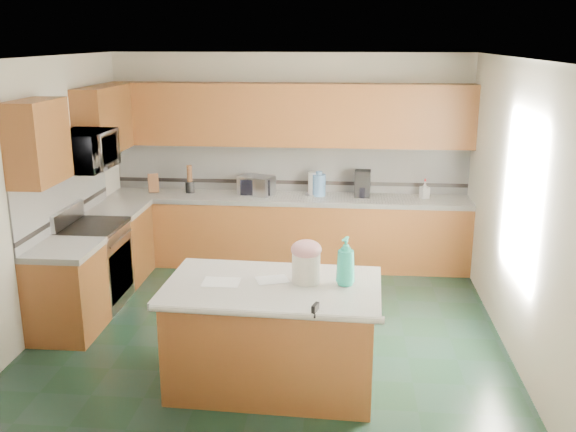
# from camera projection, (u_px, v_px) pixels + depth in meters

# --- Properties ---
(floor) EXTENTS (4.60, 4.60, 0.00)m
(floor) POSITION_uv_depth(u_px,v_px,m) (270.00, 331.00, 6.52)
(floor) COLOR black
(floor) RESTS_ON ground
(ceiling) EXTENTS (4.60, 4.60, 0.00)m
(ceiling) POSITION_uv_depth(u_px,v_px,m) (268.00, 58.00, 5.79)
(ceiling) COLOR white
(ceiling) RESTS_ON ground
(wall_back) EXTENTS (4.60, 0.04, 2.70)m
(wall_back) POSITION_uv_depth(u_px,v_px,m) (290.00, 158.00, 8.38)
(wall_back) COLOR silver
(wall_back) RESTS_ON ground
(wall_front) EXTENTS (4.60, 0.04, 2.70)m
(wall_front) POSITION_uv_depth(u_px,v_px,m) (224.00, 296.00, 3.93)
(wall_front) COLOR silver
(wall_front) RESTS_ON ground
(wall_left) EXTENTS (0.04, 4.60, 2.70)m
(wall_left) POSITION_uv_depth(u_px,v_px,m) (37.00, 197.00, 6.36)
(wall_left) COLOR silver
(wall_left) RESTS_ON ground
(wall_right) EXTENTS (0.04, 4.60, 2.70)m
(wall_right) POSITION_uv_depth(u_px,v_px,m) (517.00, 208.00, 5.96)
(wall_right) COLOR silver
(wall_right) RESTS_ON ground
(back_base_cab) EXTENTS (4.60, 0.60, 0.86)m
(back_base_cab) POSITION_uv_depth(u_px,v_px,m) (288.00, 233.00, 8.32)
(back_base_cab) COLOR #432610
(back_base_cab) RESTS_ON ground
(back_countertop) EXTENTS (4.60, 0.64, 0.06)m
(back_countertop) POSITION_uv_depth(u_px,v_px,m) (288.00, 198.00, 8.20)
(back_countertop) COLOR white
(back_countertop) RESTS_ON back_base_cab
(back_upper_cab) EXTENTS (4.60, 0.33, 0.78)m
(back_upper_cab) POSITION_uv_depth(u_px,v_px,m) (289.00, 115.00, 8.05)
(back_upper_cab) COLOR #432610
(back_upper_cab) RESTS_ON wall_back
(back_backsplash) EXTENTS (4.60, 0.02, 0.63)m
(back_backsplash) POSITION_uv_depth(u_px,v_px,m) (290.00, 168.00, 8.38)
(back_backsplash) COLOR silver
(back_backsplash) RESTS_ON back_countertop
(back_accent_band) EXTENTS (4.60, 0.01, 0.05)m
(back_accent_band) POSITION_uv_depth(u_px,v_px,m) (290.00, 182.00, 8.43)
(back_accent_band) COLOR black
(back_accent_band) RESTS_ON back_countertop
(left_base_cab_rear) EXTENTS (0.60, 0.82, 0.86)m
(left_base_cab_rear) POSITION_uv_depth(u_px,v_px,m) (120.00, 245.00, 7.82)
(left_base_cab_rear) COLOR #432610
(left_base_cab_rear) RESTS_ON ground
(left_counter_rear) EXTENTS (0.64, 0.82, 0.06)m
(left_counter_rear) POSITION_uv_depth(u_px,v_px,m) (117.00, 209.00, 7.69)
(left_counter_rear) COLOR white
(left_counter_rear) RESTS_ON left_base_cab_rear
(left_base_cab_front) EXTENTS (0.60, 0.72, 0.86)m
(left_base_cab_front) POSITION_uv_depth(u_px,v_px,m) (67.00, 294.00, 6.35)
(left_base_cab_front) COLOR #432610
(left_base_cab_front) RESTS_ON ground
(left_counter_front) EXTENTS (0.64, 0.72, 0.06)m
(left_counter_front) POSITION_uv_depth(u_px,v_px,m) (62.00, 250.00, 6.23)
(left_counter_front) COLOR white
(left_counter_front) RESTS_ON left_base_cab_front
(left_backsplash) EXTENTS (0.02, 2.30, 0.63)m
(left_backsplash) POSITION_uv_depth(u_px,v_px,m) (65.00, 195.00, 6.92)
(left_backsplash) COLOR silver
(left_backsplash) RESTS_ON wall_left
(left_accent_band) EXTENTS (0.01, 2.30, 0.05)m
(left_accent_band) POSITION_uv_depth(u_px,v_px,m) (67.00, 213.00, 6.97)
(left_accent_band) COLOR black
(left_accent_band) RESTS_ON wall_left
(left_upper_cab_rear) EXTENTS (0.33, 1.09, 0.78)m
(left_upper_cab_rear) POSITION_uv_depth(u_px,v_px,m) (103.00, 120.00, 7.55)
(left_upper_cab_rear) COLOR #432610
(left_upper_cab_rear) RESTS_ON wall_left
(left_upper_cab_front) EXTENTS (0.33, 0.72, 0.78)m
(left_upper_cab_front) POSITION_uv_depth(u_px,v_px,m) (38.00, 142.00, 5.95)
(left_upper_cab_front) COLOR #432610
(left_upper_cab_front) RESTS_ON wall_left
(range_body) EXTENTS (0.60, 0.76, 0.88)m
(range_body) POSITION_uv_depth(u_px,v_px,m) (95.00, 267.00, 7.06)
(range_body) COLOR #B7B7BC
(range_body) RESTS_ON ground
(range_oven_door) EXTENTS (0.02, 0.68, 0.55)m
(range_oven_door) POSITION_uv_depth(u_px,v_px,m) (121.00, 271.00, 7.04)
(range_oven_door) COLOR black
(range_oven_door) RESTS_ON range_body
(range_cooktop) EXTENTS (0.62, 0.78, 0.04)m
(range_cooktop) POSITION_uv_depth(u_px,v_px,m) (92.00, 227.00, 6.93)
(range_cooktop) COLOR black
(range_cooktop) RESTS_ON range_body
(range_handle) EXTENTS (0.02, 0.66, 0.02)m
(range_handle) POSITION_uv_depth(u_px,v_px,m) (121.00, 238.00, 6.94)
(range_handle) COLOR #B7B7BC
(range_handle) RESTS_ON range_body
(range_backguard) EXTENTS (0.06, 0.76, 0.18)m
(range_backguard) POSITION_uv_depth(u_px,v_px,m) (67.00, 216.00, 6.92)
(range_backguard) COLOR #B7B7BC
(range_backguard) RESTS_ON range_body
(microwave) EXTENTS (0.50, 0.73, 0.41)m
(microwave) POSITION_uv_depth(u_px,v_px,m) (85.00, 151.00, 6.71)
(microwave) COLOR #B7B7BC
(microwave) RESTS_ON wall_left
(island_base) EXTENTS (1.71, 1.02, 0.86)m
(island_base) POSITION_uv_depth(u_px,v_px,m) (273.00, 338.00, 5.42)
(island_base) COLOR #432610
(island_base) RESTS_ON ground
(island_top) EXTENTS (1.82, 1.13, 0.06)m
(island_top) POSITION_uv_depth(u_px,v_px,m) (273.00, 287.00, 5.29)
(island_top) COLOR white
(island_top) RESTS_ON island_base
(island_bullnose) EXTENTS (1.78, 0.13, 0.06)m
(island_bullnose) POSITION_uv_depth(u_px,v_px,m) (264.00, 314.00, 4.78)
(island_bullnose) COLOR white
(island_bullnose) RESTS_ON island_base
(treat_jar) EXTENTS (0.26, 0.26, 0.25)m
(treat_jar) POSITION_uv_depth(u_px,v_px,m) (306.00, 268.00, 5.30)
(treat_jar) COLOR silver
(treat_jar) RESTS_ON island_top
(treat_jar_lid) EXTENTS (0.25, 0.25, 0.16)m
(treat_jar_lid) POSITION_uv_depth(u_px,v_px,m) (306.00, 249.00, 5.25)
(treat_jar_lid) COLOR #C7838B
(treat_jar_lid) RESTS_ON treat_jar
(treat_jar_knob) EXTENTS (0.08, 0.03, 0.03)m
(treat_jar_knob) POSITION_uv_depth(u_px,v_px,m) (306.00, 243.00, 5.24)
(treat_jar_knob) COLOR tan
(treat_jar_knob) RESTS_ON treat_jar_lid
(treat_jar_knob_end_l) EXTENTS (0.04, 0.04, 0.04)m
(treat_jar_knob_end_l) POSITION_uv_depth(u_px,v_px,m) (301.00, 243.00, 5.24)
(treat_jar_knob_end_l) COLOR tan
(treat_jar_knob_end_l) RESTS_ON treat_jar_lid
(treat_jar_knob_end_r) EXTENTS (0.04, 0.04, 0.04)m
(treat_jar_knob_end_r) POSITION_uv_depth(u_px,v_px,m) (311.00, 243.00, 5.24)
(treat_jar_knob_end_r) COLOR tan
(treat_jar_knob_end_r) RESTS_ON treat_jar_lid
(soap_bottle_island) EXTENTS (0.20, 0.20, 0.41)m
(soap_bottle_island) POSITION_uv_depth(u_px,v_px,m) (346.00, 261.00, 5.22)
(soap_bottle_island) COLOR #25B39A
(soap_bottle_island) RESTS_ON island_top
(paper_sheet_a) EXTENTS (0.31, 0.27, 0.00)m
(paper_sheet_a) POSITION_uv_depth(u_px,v_px,m) (272.00, 280.00, 5.37)
(paper_sheet_a) COLOR white
(paper_sheet_a) RESTS_ON island_top
(paper_sheet_b) EXTENTS (0.31, 0.23, 0.00)m
(paper_sheet_b) POSITION_uv_depth(u_px,v_px,m) (221.00, 282.00, 5.32)
(paper_sheet_b) COLOR white
(paper_sheet_b) RESTS_ON island_top
(clamp_body) EXTENTS (0.06, 0.10, 0.09)m
(clamp_body) POSITION_uv_depth(u_px,v_px,m) (315.00, 310.00, 4.76)
(clamp_body) COLOR black
(clamp_body) RESTS_ON island_top
(clamp_handle) EXTENTS (0.02, 0.07, 0.02)m
(clamp_handle) POSITION_uv_depth(u_px,v_px,m) (315.00, 315.00, 4.71)
(clamp_handle) COLOR black
(clamp_handle) RESTS_ON island_top
(knife_block) EXTENTS (0.19, 0.21, 0.27)m
(knife_block) POSITION_uv_depth(u_px,v_px,m) (153.00, 183.00, 8.36)
(knife_block) COLOR #472814
(knife_block) RESTS_ON back_countertop
(utensil_crock) EXTENTS (0.12, 0.12, 0.15)m
(utensil_crock) POSITION_uv_depth(u_px,v_px,m) (190.00, 187.00, 8.36)
(utensil_crock) COLOR black
(utensil_crock) RESTS_ON back_countertop
(utensil_bundle) EXTENTS (0.07, 0.07, 0.22)m
(utensil_bundle) POSITION_uv_depth(u_px,v_px,m) (189.00, 173.00, 8.31)
(utensil_bundle) COLOR #472814
(utensil_bundle) RESTS_ON utensil_crock
(toaster_oven) EXTENTS (0.49, 0.42, 0.24)m
(toaster_oven) POSITION_uv_depth(u_px,v_px,m) (256.00, 185.00, 8.24)
(toaster_oven) COLOR #B7B7BC
(toaster_oven) RESTS_ON back_countertop
(toaster_oven_door) EXTENTS (0.38, 0.01, 0.20)m
(toaster_oven_door) POSITION_uv_depth(u_px,v_px,m) (255.00, 188.00, 8.11)
(toaster_oven_door) COLOR black
(toaster_oven_door) RESTS_ON toaster_oven
(paper_towel) EXTENTS (0.13, 0.13, 0.30)m
(paper_towel) POSITION_uv_depth(u_px,v_px,m) (313.00, 184.00, 8.22)
(paper_towel) COLOR white
(paper_towel) RESTS_ON back_countertop
(paper_towel_base) EXTENTS (0.20, 0.20, 0.01)m
(paper_towel_base) POSITION_uv_depth(u_px,v_px,m) (313.00, 194.00, 8.26)
(paper_towel_base) COLOR #B7B7BC
(paper_towel_base) RESTS_ON back_countertop
(water_jug) EXTENTS (0.17, 0.17, 0.28)m
(water_jug) POSITION_uv_depth(u_px,v_px,m) (319.00, 185.00, 8.18)
(water_jug) COLOR #5885BE
(water_jug) RESTS_ON back_countertop
(water_jug_neck) EXTENTS (0.08, 0.08, 0.04)m
(water_jug_neck) POSITION_uv_depth(u_px,v_px,m) (319.00, 173.00, 8.13)
(water_jug_neck) COLOR #5885BE
(water_jug_neck) RESTS_ON water_jug
(coffee_maker) EXTENTS (0.21, 0.23, 0.33)m
(coffee_maker) POSITION_uv_depth(u_px,v_px,m) (363.00, 183.00, 8.14)
(coffee_maker) COLOR black
(coffee_maker) RESTS_ON back_countertop
(coffee_carafe) EXTENTS (0.14, 0.14, 0.14)m
(coffee_carafe) POSITION_uv_depth(u_px,v_px,m) (362.00, 192.00, 8.12)
(coffee_carafe) COLOR black
(coffee_carafe) RESTS_ON back_countertop
(soap_bottle_back) EXTENTS (0.13, 0.13, 0.22)m
(soap_bottle_back) POSITION_uv_depth(u_px,v_px,m) (425.00, 190.00, 8.06)
(soap_bottle_back) COLOR white
(soap_bottle_back) RESTS_ON back_countertop
(soap_back_cap) EXTENTS (0.02, 0.02, 0.03)m
(soap_back_cap) POSITION_uv_depth(u_px,v_px,m) (425.00, 180.00, 8.03)
(soap_back_cap) COLOR red
(soap_back_cap) RESTS_ON soap_bottle_back
(window_light_proxy) EXTENTS (0.02, 1.40, 1.10)m
(window_light_proxy) POSITION_uv_depth(u_px,v_px,m) (521.00, 197.00, 5.73)
(window_light_proxy) COLOR white
(window_light_proxy) RESTS_ON wall_right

